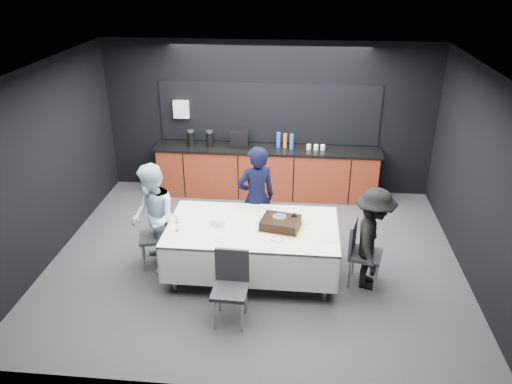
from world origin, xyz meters
TOP-DOWN VIEW (x-y plane):
  - ground at (0.00, 0.00)m, footprint 6.00×6.00m
  - room_shell at (0.00, 0.00)m, footprint 6.04×5.04m
  - kitchenette at (-0.02, 2.22)m, footprint 4.10×0.64m
  - party_table at (0.00, -0.40)m, footprint 2.32×1.32m
  - cake_assembly at (0.38, -0.41)m, footprint 0.61×0.53m
  - plate_stack at (-0.47, -0.40)m, footprint 0.20×0.20m
  - loose_plate_near at (-0.37, -0.77)m, footprint 0.21×0.21m
  - loose_plate_right_a at (0.70, -0.22)m, footprint 0.20×0.20m
  - loose_plate_right_b at (0.96, -0.66)m, footprint 0.22×0.22m
  - loose_plate_far at (0.03, 0.05)m, footprint 0.18×0.18m
  - fork_pile at (0.35, -0.76)m, footprint 0.17×0.14m
  - champagne_flute at (-0.99, -0.64)m, footprint 0.06×0.06m
  - chair_left at (-1.36, -0.26)m, footprint 0.52×0.52m
  - chair_right at (1.46, -0.45)m, footprint 0.51×0.51m
  - chair_near at (-0.17, -1.36)m, footprint 0.43×0.43m
  - person_center at (-0.02, 0.37)m, footprint 0.71×0.60m
  - person_left at (-1.40, -0.35)m, footprint 0.86×0.94m
  - person_right at (1.60, -0.51)m, footprint 0.65×0.99m

SIDE VIEW (x-z plane):
  - ground at x=0.00m, z-range 0.00..0.00m
  - chair_left at x=-1.36m, z-range 0.07..1.00m
  - chair_right at x=1.46m, z-range 0.07..1.00m
  - chair_near at x=-0.17m, z-range 0.07..1.00m
  - kitchenette at x=-0.02m, z-range -0.48..1.57m
  - party_table at x=0.00m, z-range 0.25..1.03m
  - person_right at x=1.60m, z-range 0.00..1.44m
  - loose_plate_near at x=-0.37m, z-range 0.78..0.79m
  - loose_plate_right_a at x=0.70m, z-range 0.78..0.79m
  - loose_plate_right_b at x=0.96m, z-range 0.78..0.79m
  - loose_plate_far at x=0.03m, z-range 0.78..0.79m
  - person_left at x=-1.40m, z-range 0.00..1.58m
  - fork_pile at x=0.35m, z-range 0.78..0.80m
  - person_center at x=-0.02m, z-range 0.00..1.64m
  - plate_stack at x=-0.47m, z-range 0.78..0.88m
  - cake_assembly at x=0.38m, z-range 0.76..0.93m
  - champagne_flute at x=-0.99m, z-range 0.83..1.05m
  - room_shell at x=0.00m, z-range 0.45..3.27m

